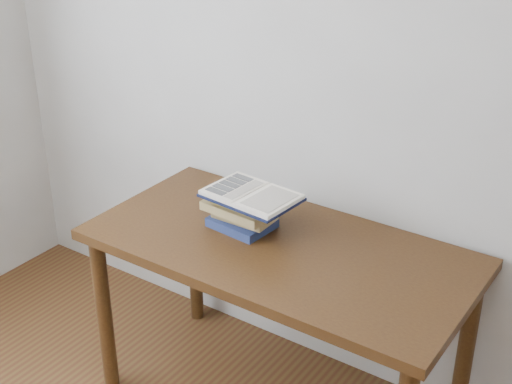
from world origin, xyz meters
The scene contains 3 objects.
desk centered at (-0.08, 1.38, 0.63)m, with size 1.37×0.68×0.73m.
book_stack centered at (-0.25, 1.42, 0.80)m, with size 0.26×0.20×0.13m.
open_book centered at (-0.21, 1.41, 0.87)m, with size 0.34×0.25×0.03m.
Camera 1 is at (1.07, -0.45, 2.00)m, focal length 50.00 mm.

